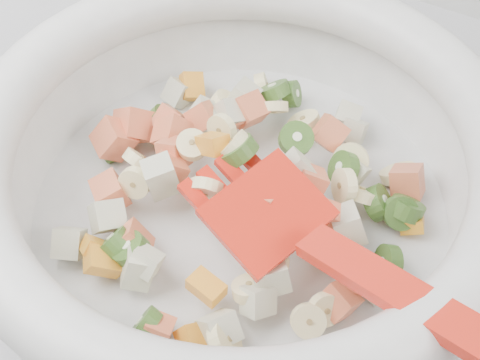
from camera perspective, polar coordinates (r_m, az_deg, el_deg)
The scene contains 2 objects.
counter at distance 1.00m, azimuth -6.01°, elevation -13.57°, with size 2.00×0.60×0.90m, color gray.
mixing_bowl at distance 0.51m, azimuth 0.04°, elevation 0.77°, with size 0.49×0.39×0.14m.
Camera 1 is at (0.31, 1.11, 1.34)m, focal length 55.00 mm.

